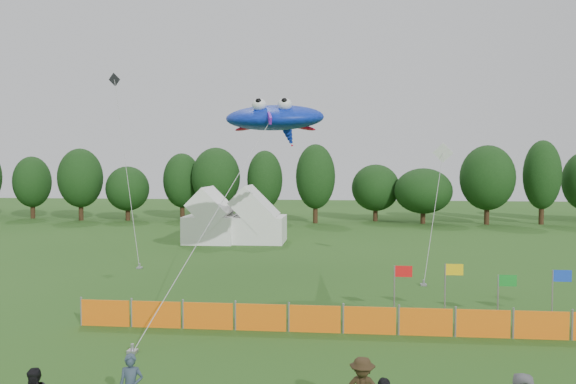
# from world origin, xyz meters

# --- Properties ---
(treeline) EXTENTS (104.57, 8.78, 8.36)m
(treeline) POSITION_xyz_m (1.61, 44.93, 4.18)
(treeline) COLOR #382314
(treeline) RESTS_ON ground
(tent_left) EXTENTS (3.92, 3.92, 3.46)m
(tent_left) POSITION_xyz_m (-8.38, 29.21, 1.75)
(tent_left) COLOR white
(tent_left) RESTS_ON ground
(tent_right) EXTENTS (4.76, 3.81, 3.36)m
(tent_right) POSITION_xyz_m (-4.99, 29.59, 1.70)
(tent_right) COLOR white
(tent_right) RESTS_ON ground
(barrier_fence) EXTENTS (19.90, 0.06, 1.00)m
(barrier_fence) POSITION_xyz_m (1.92, 6.64, 0.50)
(barrier_fence) COLOR orange
(barrier_fence) RESTS_ON ground
(flag_row) EXTENTS (6.73, 0.39, 2.21)m
(flag_row) POSITION_xyz_m (7.14, 8.85, 1.41)
(flag_row) COLOR gray
(flag_row) RESTS_ON ground
(stingray_kite) EXTENTS (6.19, 19.73, 9.61)m
(stingray_kite) POSITION_xyz_m (-1.73, 16.68, 8.62)
(stingray_kite) COLOR #0E30D2
(stingray_kite) RESTS_ON ground
(small_kite_white) EXTENTS (2.10, 3.42, 7.34)m
(small_kite_white) POSITION_xyz_m (6.98, 17.18, 4.77)
(small_kite_white) COLOR white
(small_kite_white) RESTS_ON ground
(small_kite_dark) EXTENTS (5.04, 7.56, 12.65)m
(small_kite_dark) POSITION_xyz_m (-12.73, 22.50, 7.54)
(small_kite_dark) COLOR black
(small_kite_dark) RESTS_ON ground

